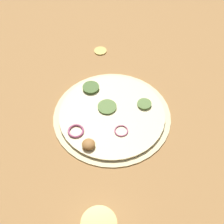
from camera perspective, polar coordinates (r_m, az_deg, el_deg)
ground_plane at (r=0.79m, az=0.00°, el=-0.73°), size 3.00×3.00×0.00m
pizza at (r=0.79m, az=-0.14°, el=-0.51°), size 0.30×0.30×0.03m
loose_cap at (r=0.96m, az=-2.15°, el=11.19°), size 0.04×0.04×0.01m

